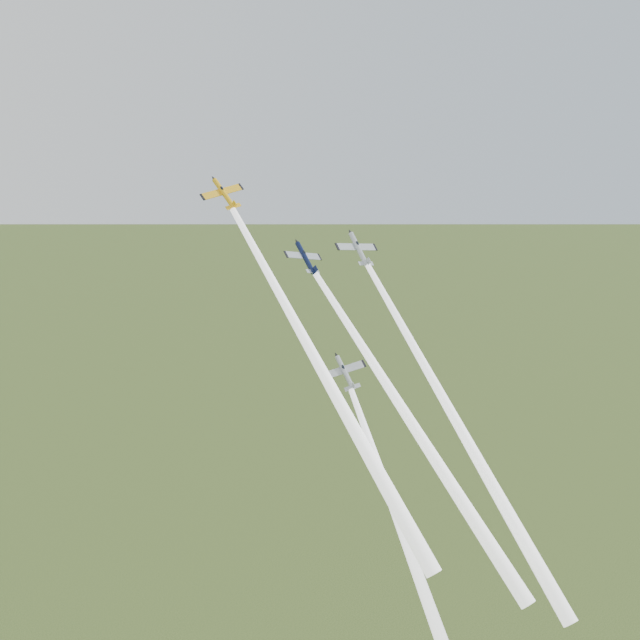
{
  "coord_description": "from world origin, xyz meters",
  "views": [
    {
      "loc": [
        -74.69,
        -102.55,
        121.94
      ],
      "look_at": [
        0.0,
        -6.0,
        92.0
      ],
      "focal_mm": 45.0,
      "sensor_mm": 36.0,
      "label": 1
    }
  ],
  "objects": [
    {
      "name": "smoke_trail_silver_low",
      "position": [
        0.12,
        -26.79,
        61.94
      ],
      "size": [
        10.98,
        38.44,
        38.26
      ],
      "primitive_type": null,
      "rotation": [
        -0.8,
        0.0,
        -0.23
      ],
      "color": "white"
    },
    {
      "name": "plane_silver_right",
      "position": [
        11.54,
        -1.6,
        101.62
      ],
      "size": [
        9.34,
        7.2,
        7.75
      ],
      "primitive_type": null,
      "rotation": [
        0.78,
        0.1,
        -0.02
      ],
      "color": "silver"
    },
    {
      "name": "plane_navy",
      "position": [
        -1.2,
        -3.79,
        101.72
      ],
      "size": [
        7.95,
        7.26,
        7.38
      ],
      "primitive_type": null,
      "rotation": [
        0.78,
        0.17,
        0.13
      ],
      "color": "#0C1536"
    },
    {
      "name": "smoke_trail_silver_right",
      "position": [
        11.01,
        -25.91,
        77.77
      ],
      "size": [
        3.2,
        45.64,
        44.78
      ],
      "primitive_type": null,
      "rotation": [
        -0.8,
        0.0,
        -0.02
      ],
      "color": "white"
    },
    {
      "name": "plane_silver_low",
      "position": [
        4.87,
        -6.35,
        82.51
      ],
      "size": [
        8.4,
        8.35,
        7.72
      ],
      "primitive_type": null,
      "rotation": [
        0.78,
        -0.17,
        -0.23
      ],
      "color": "#A7ADB5"
    },
    {
      "name": "smoke_trail_navy",
      "position": [
        1.6,
        -25.81,
        79.96
      ],
      "size": [
        7.41,
        41.31,
        40.63
      ],
      "primitive_type": null,
      "rotation": [
        -0.8,
        0.0,
        0.13
      ],
      "color": "white"
    },
    {
      "name": "smoke_trail_yellow",
      "position": [
        -9.56,
        -19.2,
        88.32
      ],
      "size": [
        4.01,
        44.37,
        43.52
      ],
      "primitive_type": null,
      "rotation": [
        -0.8,
        0.0,
        0.04
      ],
      "color": "white"
    },
    {
      "name": "plane_yellow",
      "position": [
        -10.53,
        4.46,
        111.53
      ],
      "size": [
        8.61,
        6.4,
        7.25
      ],
      "primitive_type": null,
      "rotation": [
        0.78,
        -0.17,
        0.04
      ],
      "color": "yellow"
    }
  ]
}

